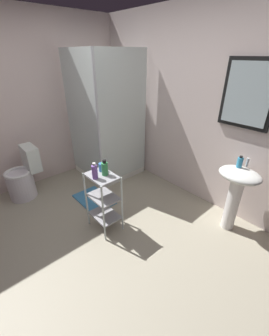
{
  "coord_description": "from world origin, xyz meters",
  "views": [
    {
      "loc": [
        1.65,
        -0.72,
        1.93
      ],
      "look_at": [
        0.04,
        0.72,
        0.78
      ],
      "focal_mm": 23.15,
      "sensor_mm": 36.0,
      "label": 1
    }
  ],
  "objects_px": {
    "body_wash_bottle_green": "(105,168)",
    "bath_mat": "(94,199)",
    "shower_stall": "(107,150)",
    "storage_cart": "(104,198)",
    "hand_soap_bottle": "(240,162)",
    "rinse_cup": "(102,167)",
    "pedestal_sink": "(237,188)",
    "toilet": "(24,177)",
    "conditioner_bottle_purple": "(95,172)"
  },
  "relations": [
    {
      "from": "pedestal_sink",
      "to": "hand_soap_bottle",
      "type": "height_order",
      "value": "hand_soap_bottle"
    },
    {
      "from": "hand_soap_bottle",
      "to": "bath_mat",
      "type": "distance_m",
      "value": 2.02
    },
    {
      "from": "hand_soap_bottle",
      "to": "toilet",
      "type": "bearing_deg",
      "value": -144.07
    },
    {
      "from": "storage_cart",
      "to": "hand_soap_bottle",
      "type": "xyz_separation_m",
      "value": [
        0.96,
        1.18,
        0.43
      ]
    },
    {
      "from": "shower_stall",
      "to": "storage_cart",
      "type": "height_order",
      "value": "shower_stall"
    },
    {
      "from": "toilet",
      "to": "hand_soap_bottle",
      "type": "distance_m",
      "value": 2.91
    },
    {
      "from": "shower_stall",
      "to": "bath_mat",
      "type": "bearing_deg",
      "value": -51.32
    },
    {
      "from": "shower_stall",
      "to": "storage_cart",
      "type": "relative_size",
      "value": 2.7
    },
    {
      "from": "pedestal_sink",
      "to": "conditioner_bottle_purple",
      "type": "relative_size",
      "value": 4.42
    },
    {
      "from": "toilet",
      "to": "bath_mat",
      "type": "xyz_separation_m",
      "value": [
        0.77,
        0.69,
        -0.31
      ]
    },
    {
      "from": "storage_cart",
      "to": "bath_mat",
      "type": "xyz_separation_m",
      "value": [
        -0.58,
        0.19,
        -0.43
      ]
    },
    {
      "from": "shower_stall",
      "to": "storage_cart",
      "type": "distance_m",
      "value": 1.34
    },
    {
      "from": "pedestal_sink",
      "to": "storage_cart",
      "type": "xyz_separation_m",
      "value": [
        -1.01,
        -1.14,
        -0.14
      ]
    },
    {
      "from": "pedestal_sink",
      "to": "conditioner_bottle_purple",
      "type": "xyz_separation_m",
      "value": [
        -1.0,
        -1.22,
        0.24
      ]
    },
    {
      "from": "hand_soap_bottle",
      "to": "bath_mat",
      "type": "bearing_deg",
      "value": -147.28
    },
    {
      "from": "toilet",
      "to": "bath_mat",
      "type": "height_order",
      "value": "toilet"
    },
    {
      "from": "shower_stall",
      "to": "body_wash_bottle_green",
      "type": "xyz_separation_m",
      "value": [
        1.09,
        -0.77,
        0.36
      ]
    },
    {
      "from": "rinse_cup",
      "to": "pedestal_sink",
      "type": "bearing_deg",
      "value": 44.55
    },
    {
      "from": "conditioner_bottle_purple",
      "to": "rinse_cup",
      "type": "bearing_deg",
      "value": 121.58
    },
    {
      "from": "shower_stall",
      "to": "rinse_cup",
      "type": "relative_size",
      "value": 21.03
    },
    {
      "from": "rinse_cup",
      "to": "bath_mat",
      "type": "height_order",
      "value": "rinse_cup"
    },
    {
      "from": "bath_mat",
      "to": "rinse_cup",
      "type": "bearing_deg",
      "value": -14.41
    },
    {
      "from": "hand_soap_bottle",
      "to": "bath_mat",
      "type": "xyz_separation_m",
      "value": [
        -1.54,
        -0.99,
        -0.86
      ]
    },
    {
      "from": "pedestal_sink",
      "to": "rinse_cup",
      "type": "relative_size",
      "value": 8.52
    },
    {
      "from": "pedestal_sink",
      "to": "toilet",
      "type": "distance_m",
      "value": 2.88
    },
    {
      "from": "body_wash_bottle_green",
      "to": "rinse_cup",
      "type": "xyz_separation_m",
      "value": [
        -0.1,
        0.02,
        -0.03
      ]
    },
    {
      "from": "hand_soap_bottle",
      "to": "body_wash_bottle_green",
      "type": "bearing_deg",
      "value": -129.8
    },
    {
      "from": "toilet",
      "to": "hand_soap_bottle",
      "type": "height_order",
      "value": "hand_soap_bottle"
    },
    {
      "from": "bath_mat",
      "to": "conditioner_bottle_purple",
      "type": "bearing_deg",
      "value": -25.19
    },
    {
      "from": "hand_soap_bottle",
      "to": "body_wash_bottle_green",
      "type": "distance_m",
      "value": 1.48
    },
    {
      "from": "conditioner_bottle_purple",
      "to": "toilet",
      "type": "bearing_deg",
      "value": -163.09
    },
    {
      "from": "pedestal_sink",
      "to": "body_wash_bottle_green",
      "type": "xyz_separation_m",
      "value": [
        -1.0,
        -1.1,
        0.24
      ]
    },
    {
      "from": "storage_cart",
      "to": "body_wash_bottle_green",
      "type": "height_order",
      "value": "body_wash_bottle_green"
    },
    {
      "from": "hand_soap_bottle",
      "to": "body_wash_bottle_green",
      "type": "xyz_separation_m",
      "value": [
        -0.95,
        -1.14,
        -0.05
      ]
    },
    {
      "from": "storage_cart",
      "to": "conditioner_bottle_purple",
      "type": "bearing_deg",
      "value": -84.9
    },
    {
      "from": "body_wash_bottle_green",
      "to": "hand_soap_bottle",
      "type": "bearing_deg",
      "value": 50.2
    },
    {
      "from": "pedestal_sink",
      "to": "bath_mat",
      "type": "relative_size",
      "value": 1.35
    },
    {
      "from": "storage_cart",
      "to": "rinse_cup",
      "type": "xyz_separation_m",
      "value": [
        -0.08,
        0.06,
        0.35
      ]
    },
    {
      "from": "pedestal_sink",
      "to": "bath_mat",
      "type": "xyz_separation_m",
      "value": [
        -1.59,
        -0.95,
        -0.57
      ]
    },
    {
      "from": "conditioner_bottle_purple",
      "to": "bath_mat",
      "type": "height_order",
      "value": "conditioner_bottle_purple"
    },
    {
      "from": "pedestal_sink",
      "to": "toilet",
      "type": "height_order",
      "value": "pedestal_sink"
    },
    {
      "from": "toilet",
      "to": "conditioner_bottle_purple",
      "type": "xyz_separation_m",
      "value": [
        1.36,
        0.41,
        0.51
      ]
    },
    {
      "from": "pedestal_sink",
      "to": "storage_cart",
      "type": "bearing_deg",
      "value": -131.61
    },
    {
      "from": "hand_soap_bottle",
      "to": "rinse_cup",
      "type": "bearing_deg",
      "value": -133.16
    },
    {
      "from": "storage_cart",
      "to": "rinse_cup",
      "type": "height_order",
      "value": "rinse_cup"
    },
    {
      "from": "toilet",
      "to": "conditioner_bottle_purple",
      "type": "height_order",
      "value": "conditioner_bottle_purple"
    },
    {
      "from": "body_wash_bottle_green",
      "to": "bath_mat",
      "type": "relative_size",
      "value": 0.31
    },
    {
      "from": "hand_soap_bottle",
      "to": "rinse_cup",
      "type": "xyz_separation_m",
      "value": [
        -1.05,
        -1.11,
        -0.08
      ]
    },
    {
      "from": "shower_stall",
      "to": "rinse_cup",
      "type": "height_order",
      "value": "shower_stall"
    },
    {
      "from": "hand_soap_bottle",
      "to": "rinse_cup",
      "type": "distance_m",
      "value": 1.53
    }
  ]
}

